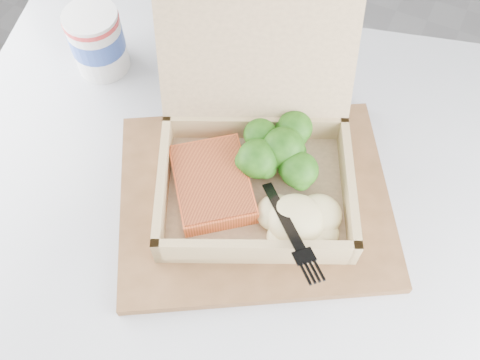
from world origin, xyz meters
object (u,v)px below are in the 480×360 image
at_px(paper_cup, 97,40).
at_px(serving_tray, 255,199).
at_px(cafe_table, 220,280).
at_px(takeout_container, 256,144).

bearing_deg(paper_cup, serving_tray, -20.63).
bearing_deg(serving_tray, cafe_table, -116.24).
bearing_deg(takeout_container, cafe_table, -120.90).
bearing_deg(serving_tray, takeout_container, 114.79).
bearing_deg(serving_tray, paper_cup, 159.37).
distance_m(cafe_table, takeout_container, 0.27).
xyz_separation_m(cafe_table, paper_cup, (-0.27, 0.17, 0.24)).
relative_size(serving_tray, paper_cup, 3.44).
bearing_deg(takeout_container, serving_tray, -90.29).
xyz_separation_m(takeout_container, paper_cup, (-0.28, 0.07, -0.01)).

